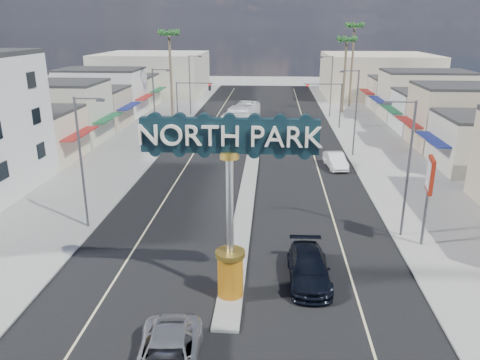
# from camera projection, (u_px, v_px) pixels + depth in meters

# --- Properties ---
(ground) EXTENTS (160.00, 160.00, 0.00)m
(ground) POSITION_uv_depth(u_px,v_px,m) (253.00, 154.00, 50.59)
(ground) COLOR gray
(ground) RESTS_ON ground
(road) EXTENTS (20.00, 120.00, 0.01)m
(road) POSITION_uv_depth(u_px,v_px,m) (253.00, 154.00, 50.59)
(road) COLOR black
(road) RESTS_ON ground
(median_island) EXTENTS (1.30, 30.00, 0.16)m
(median_island) POSITION_uv_depth(u_px,v_px,m) (245.00, 209.00, 35.43)
(median_island) COLOR gray
(median_island) RESTS_ON ground
(sidewalk_left) EXTENTS (8.00, 120.00, 0.12)m
(sidewalk_left) POSITION_uv_depth(u_px,v_px,m) (127.00, 151.00, 51.50)
(sidewalk_left) COLOR gray
(sidewalk_left) RESTS_ON ground
(sidewalk_right) EXTENTS (8.00, 120.00, 0.12)m
(sidewalk_right) POSITION_uv_depth(u_px,v_px,m) (385.00, 156.00, 49.65)
(sidewalk_right) COLOR gray
(sidewalk_right) RESTS_ON ground
(storefront_row_left) EXTENTS (12.00, 42.00, 6.00)m
(storefront_row_left) POSITION_uv_depth(u_px,v_px,m) (81.00, 105.00, 63.53)
(storefront_row_left) COLOR beige
(storefront_row_left) RESTS_ON ground
(storefront_row_right) EXTENTS (12.00, 42.00, 6.00)m
(storefront_row_right) POSITION_uv_depth(u_px,v_px,m) (443.00, 109.00, 60.37)
(storefront_row_right) COLOR #B7B29E
(storefront_row_right) RESTS_ON ground
(backdrop_far_left) EXTENTS (20.00, 20.00, 8.00)m
(backdrop_far_left) POSITION_uv_depth(u_px,v_px,m) (153.00, 74.00, 93.37)
(backdrop_far_left) COLOR #B7B29E
(backdrop_far_left) RESTS_ON ground
(backdrop_far_right) EXTENTS (20.00, 20.00, 8.00)m
(backdrop_far_right) POSITION_uv_depth(u_px,v_px,m) (377.00, 75.00, 90.47)
(backdrop_far_right) COLOR beige
(backdrop_far_right) RESTS_ON ground
(gateway_sign) EXTENTS (8.20, 1.50, 9.15)m
(gateway_sign) POSITION_uv_depth(u_px,v_px,m) (230.00, 189.00, 22.20)
(gateway_sign) COLOR #C15C0E
(gateway_sign) RESTS_ON median_island
(traffic_signal_left) EXTENTS (5.09, 0.45, 6.00)m
(traffic_signal_left) POSITION_uv_depth(u_px,v_px,m) (190.00, 95.00, 63.09)
(traffic_signal_left) COLOR #47474C
(traffic_signal_left) RESTS_ON ground
(traffic_signal_right) EXTENTS (5.09, 0.45, 6.00)m
(traffic_signal_right) POSITION_uv_depth(u_px,v_px,m) (327.00, 97.00, 61.88)
(traffic_signal_right) COLOR #47474C
(traffic_signal_right) RESTS_ON ground
(streetlight_l_near) EXTENTS (2.03, 0.22, 9.00)m
(streetlight_l_near) POSITION_uv_depth(u_px,v_px,m) (83.00, 157.00, 30.75)
(streetlight_l_near) COLOR #47474C
(streetlight_l_near) RESTS_ON ground
(streetlight_l_mid) EXTENTS (2.03, 0.22, 9.00)m
(streetlight_l_mid) POSITION_uv_depth(u_px,v_px,m) (156.00, 106.00, 49.68)
(streetlight_l_mid) COLOR #47474C
(streetlight_l_mid) RESTS_ON ground
(streetlight_l_far) EXTENTS (2.03, 0.22, 9.00)m
(streetlight_l_far) POSITION_uv_depth(u_px,v_px,m) (191.00, 82.00, 70.50)
(streetlight_l_far) COLOR #47474C
(streetlight_l_far) RESTS_ON ground
(streetlight_r_near) EXTENTS (2.03, 0.22, 9.00)m
(streetlight_r_near) POSITION_uv_depth(u_px,v_px,m) (406.00, 163.00, 29.38)
(streetlight_r_near) COLOR #47474C
(streetlight_r_near) RESTS_ON ground
(streetlight_r_mid) EXTENTS (2.03, 0.22, 9.00)m
(streetlight_r_mid) POSITION_uv_depth(u_px,v_px,m) (355.00, 109.00, 48.31)
(streetlight_r_mid) COLOR #47474C
(streetlight_r_mid) RESTS_ON ground
(streetlight_r_far) EXTENTS (2.03, 0.22, 9.00)m
(streetlight_r_far) POSITION_uv_depth(u_px,v_px,m) (330.00, 83.00, 69.13)
(streetlight_r_far) COLOR #47474C
(streetlight_r_far) RESTS_ON ground
(palm_left_far) EXTENTS (2.60, 2.60, 13.10)m
(palm_left_far) POSITION_uv_depth(u_px,v_px,m) (169.00, 38.00, 66.74)
(palm_left_far) COLOR brown
(palm_left_far) RESTS_ON ground
(palm_right_mid) EXTENTS (2.60, 2.60, 12.10)m
(palm_right_mid) POSITION_uv_depth(u_px,v_px,m) (347.00, 43.00, 71.00)
(palm_right_mid) COLOR brown
(palm_right_mid) RESTS_ON ground
(palm_right_far) EXTENTS (2.60, 2.60, 14.10)m
(palm_right_far) POSITION_uv_depth(u_px,v_px,m) (354.00, 31.00, 75.98)
(palm_right_far) COLOR brown
(palm_right_far) RESTS_ON ground
(suv_left) EXTENTS (3.02, 5.73, 1.54)m
(suv_left) POSITION_uv_depth(u_px,v_px,m) (167.00, 359.00, 18.48)
(suv_left) COLOR #B5B5BA
(suv_left) RESTS_ON ground
(suv_right) EXTENTS (2.30, 5.41, 1.56)m
(suv_right) POSITION_uv_depth(u_px,v_px,m) (309.00, 268.00, 25.36)
(suv_right) COLOR black
(suv_right) RESTS_ON ground
(car_parked_left) EXTENTS (2.15, 5.23, 1.77)m
(car_parked_left) POSITION_uv_depth(u_px,v_px,m) (198.00, 138.00, 53.87)
(car_parked_left) COLOR slate
(car_parked_left) RESTS_ON ground
(car_parked_right) EXTENTS (2.12, 4.66, 1.48)m
(car_parked_right) POSITION_uv_depth(u_px,v_px,m) (335.00, 160.00, 45.59)
(car_parked_right) COLOR white
(car_parked_right) RESTS_ON ground
(city_bus) EXTENTS (4.49, 12.61, 3.44)m
(city_bus) POSITION_uv_depth(u_px,v_px,m) (242.00, 119.00, 60.44)
(city_bus) COLOR white
(city_bus) RESTS_ON ground
(bank_pylon_sign) EXTENTS (0.53, 1.78, 5.67)m
(bank_pylon_sign) POSITION_uv_depth(u_px,v_px,m) (430.00, 180.00, 28.27)
(bank_pylon_sign) COLOR #47474C
(bank_pylon_sign) RESTS_ON sidewalk_right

